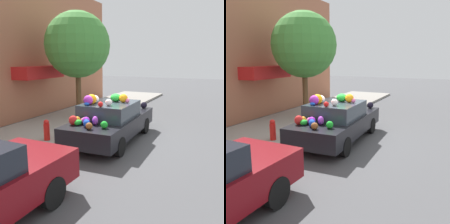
{
  "view_description": "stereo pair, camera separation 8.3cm",
  "coord_description": "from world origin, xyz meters",
  "views": [
    {
      "loc": [
        -7.96,
        -3.89,
        2.83
      ],
      "look_at": [
        0.0,
        -0.16,
        1.01
      ],
      "focal_mm": 42.0,
      "sensor_mm": 36.0,
      "label": 1
    },
    {
      "loc": [
        -7.93,
        -3.96,
        2.83
      ],
      "look_at": [
        0.0,
        -0.16,
        1.01
      ],
      "focal_mm": 42.0,
      "sensor_mm": 36.0,
      "label": 2
    }
  ],
  "objects": [
    {
      "name": "ground_plane",
      "position": [
        0.0,
        0.0,
        0.0
      ],
      "size": [
        60.0,
        60.0,
        0.0
      ],
      "primitive_type": "plane",
      "color": "#4C4C4F"
    },
    {
      "name": "sidewalk_curb",
      "position": [
        0.0,
        2.7,
        0.07
      ],
      "size": [
        24.0,
        3.2,
        0.13
      ],
      "color": "gray",
      "rests_on": "ground"
    },
    {
      "name": "building_facade",
      "position": [
        0.06,
        4.93,
        3.2
      ],
      "size": [
        18.0,
        1.2,
        6.48
      ],
      "color": "#B26B4C",
      "rests_on": "ground"
    },
    {
      "name": "street_tree",
      "position": [
        2.19,
        2.55,
        3.39
      ],
      "size": [
        2.9,
        2.9,
        4.72
      ],
      "color": "brown",
      "rests_on": "sidewalk_curb"
    },
    {
      "name": "fire_hydrant",
      "position": [
        -1.27,
        1.65,
        0.48
      ],
      "size": [
        0.2,
        0.2,
        0.7
      ],
      "color": "red",
      "rests_on": "sidewalk_curb"
    },
    {
      "name": "art_car",
      "position": [
        -0.07,
        -0.16,
        0.73
      ],
      "size": [
        4.34,
        1.9,
        1.69
      ],
      "rotation": [
        0.0,
        0.0,
        0.03
      ],
      "color": "black",
      "rests_on": "ground"
    }
  ]
}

